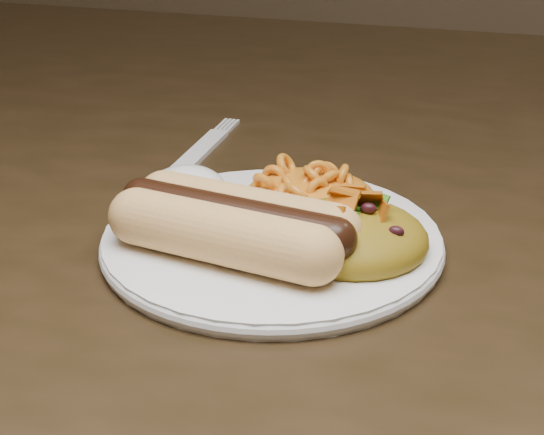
# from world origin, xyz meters

# --- Properties ---
(table) EXTENTS (1.60, 0.90, 0.75)m
(table) POSITION_xyz_m (0.00, 0.00, 0.66)
(table) COLOR black
(table) RESTS_ON floor
(plate) EXTENTS (0.25, 0.25, 0.01)m
(plate) POSITION_xyz_m (-0.04, -0.18, 0.76)
(plate) COLOR white
(plate) RESTS_ON table
(hotdog) EXTENTS (0.12, 0.08, 0.03)m
(hotdog) POSITION_xyz_m (-0.06, -0.20, 0.78)
(hotdog) COLOR #FFD273
(hotdog) RESTS_ON plate
(mac_and_cheese) EXTENTS (0.09, 0.09, 0.03)m
(mac_and_cheese) POSITION_xyz_m (-0.03, -0.12, 0.78)
(mac_and_cheese) COLOR orange
(mac_and_cheese) RESTS_ON plate
(sour_cream) EXTENTS (0.06, 0.06, 0.03)m
(sour_cream) POSITION_xyz_m (-0.11, -0.15, 0.78)
(sour_cream) COLOR white
(sour_cream) RESTS_ON plate
(taco_salad) EXTENTS (0.09, 0.09, 0.04)m
(taco_salad) POSITION_xyz_m (0.00, -0.18, 0.78)
(taco_salad) COLOR #AE5211
(taco_salad) RESTS_ON plate
(fork) EXTENTS (0.02, 0.12, 0.00)m
(fork) POSITION_xyz_m (-0.14, -0.04, 0.75)
(fork) COLOR white
(fork) RESTS_ON table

